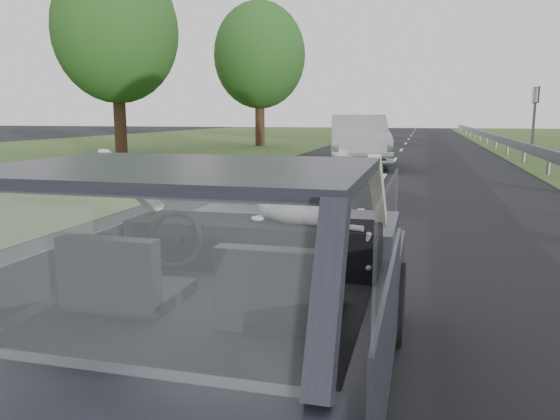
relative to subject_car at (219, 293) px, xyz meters
The scene contains 11 objects.
ground 0.72m from the subject_car, ahead, with size 140.00×140.00×0.00m, color black.
subject_car is the anchor object (origin of this frame).
dashboard 0.64m from the subject_car, 90.00° to the left, with size 1.58×0.45×0.30m, color black.
driver_seat 0.52m from the subject_car, 144.06° to the right, with size 0.50×0.72×0.42m, color black.
passenger_seat 0.52m from the subject_car, 35.94° to the right, with size 0.50×0.72×0.42m, color black.
steering_wheel 0.55m from the subject_car, 140.48° to the left, with size 0.36×0.36×0.04m, color black.
cat 0.74m from the subject_car, 66.73° to the left, with size 0.56×0.17×0.25m, color gray.
other_car 15.67m from the subject_car, 93.99° to the left, with size 2.00×5.07×1.67m, color silver.
highway_sign 23.20m from the subject_car, 76.42° to the left, with size 0.11×1.12×2.80m, color #144F21.
tree_5 22.10m from the subject_car, 122.09° to the left, with size 5.20×5.20×7.88m, color #2B5322, non-canonical shape.
tree_6 27.01m from the subject_car, 106.32° to the left, with size 4.82×4.82×7.30m, color #2B5322, non-canonical shape.
Camera 1 is at (1.02, -2.60, 1.66)m, focal length 35.00 mm.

